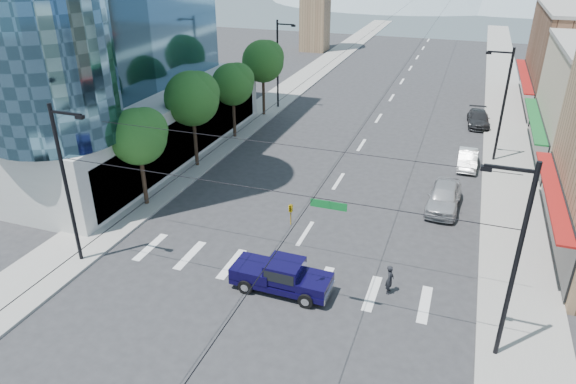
# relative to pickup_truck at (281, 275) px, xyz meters

# --- Properties ---
(ground) EXTENTS (160.00, 160.00, 0.00)m
(ground) POSITION_rel_pickup_truck_xyz_m (-0.56, -0.24, -0.90)
(ground) COLOR #28282B
(ground) RESTS_ON ground
(sidewalk_left) EXTENTS (4.00, 120.00, 0.15)m
(sidewalk_left) POSITION_rel_pickup_truck_xyz_m (-12.56, 39.76, -0.83)
(sidewalk_left) COLOR gray
(sidewalk_left) RESTS_ON ground
(sidewalk_right) EXTENTS (4.00, 120.00, 0.15)m
(sidewalk_right) POSITION_rel_pickup_truck_xyz_m (11.44, 39.76, -0.83)
(sidewalk_right) COLOR gray
(sidewalk_right) RESTS_ON ground
(tree_near) EXTENTS (3.65, 3.64, 6.71)m
(tree_near) POSITION_rel_pickup_truck_xyz_m (-11.63, 5.86, 4.09)
(tree_near) COLOR black
(tree_near) RESTS_ON ground
(tree_midnear) EXTENTS (4.09, 4.09, 7.52)m
(tree_midnear) POSITION_rel_pickup_truck_xyz_m (-11.63, 12.86, 4.69)
(tree_midnear) COLOR black
(tree_midnear) RESTS_ON ground
(tree_midfar) EXTENTS (3.65, 3.64, 6.71)m
(tree_midfar) POSITION_rel_pickup_truck_xyz_m (-11.63, 19.86, 4.09)
(tree_midfar) COLOR black
(tree_midfar) RESTS_ON ground
(tree_far) EXTENTS (4.09, 4.09, 7.52)m
(tree_far) POSITION_rel_pickup_truck_xyz_m (-11.63, 26.86, 4.69)
(tree_far) COLOR black
(tree_far) RESTS_ON ground
(signal_rig) EXTENTS (21.80, 0.20, 9.00)m
(signal_rig) POSITION_rel_pickup_truck_xyz_m (-0.37, -1.24, 3.74)
(signal_rig) COLOR black
(signal_rig) RESTS_ON ground
(lamp_pole_nw) EXTENTS (2.00, 0.25, 9.00)m
(lamp_pole_nw) POSITION_rel_pickup_truck_xyz_m (-11.23, 29.76, 4.04)
(lamp_pole_nw) COLOR black
(lamp_pole_nw) RESTS_ON ground
(lamp_pole_ne) EXTENTS (2.00, 0.25, 9.00)m
(lamp_pole_ne) POSITION_rel_pickup_truck_xyz_m (10.10, 21.76, 4.04)
(lamp_pole_ne) COLOR black
(lamp_pole_ne) RESTS_ON ground
(pickup_truck) EXTENTS (5.17, 2.09, 1.74)m
(pickup_truck) POSITION_rel_pickup_truck_xyz_m (0.00, 0.00, 0.00)
(pickup_truck) COLOR black
(pickup_truck) RESTS_ON ground
(pedestrian) EXTENTS (0.41, 0.59, 1.58)m
(pedestrian) POSITION_rel_pickup_truck_xyz_m (5.19, 1.63, -0.11)
(pedestrian) COLOR black
(pedestrian) RESTS_ON ground
(parked_car_near) EXTENTS (2.23, 5.11, 1.72)m
(parked_car_near) POSITION_rel_pickup_truck_xyz_m (7.04, 11.95, -0.05)
(parked_car_near) COLOR #B0B0B5
(parked_car_near) RESTS_ON ground
(parked_car_mid) EXTENTS (1.44, 4.05, 1.33)m
(parked_car_mid) POSITION_rel_pickup_truck_xyz_m (8.25, 19.77, -0.24)
(parked_car_mid) COLOR white
(parked_car_mid) RESTS_ON ground
(parked_car_far) EXTENTS (2.29, 4.90, 1.38)m
(parked_car_far) POSITION_rel_pickup_truck_xyz_m (8.84, 30.72, -0.21)
(parked_car_far) COLOR #2C2B2E
(parked_car_far) RESTS_ON ground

